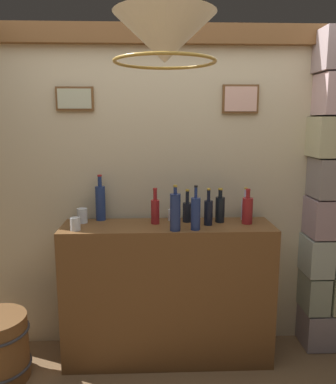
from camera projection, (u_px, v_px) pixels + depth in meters
The scene contains 16 objects.
panelled_rear_partition at pixel (166, 181), 3.01m from camera, with size 3.05×0.15×2.46m.
stone_pillar at pixel (331, 196), 2.93m from camera, with size 0.37×0.33×2.40m.
bar_shelf_unit at pixel (168, 292), 2.88m from camera, with size 1.52×0.41×1.04m, color brown.
liquor_bottle_scotch at pixel (247, 210), 2.80m from camera, with size 0.08×0.08×0.26m.
liquor_bottle_vodka at pixel (220, 209), 2.84m from camera, with size 0.07×0.07×0.25m.
liquor_bottle_bourbon at pixel (100, 202), 2.90m from camera, with size 0.07×0.07×0.34m.
liquor_bottle_mezcal at pixel (175, 212), 2.62m from camera, with size 0.07×0.07×0.31m.
liquor_bottle_port at pixel (187, 211), 2.85m from camera, with size 0.07×0.07×0.24m.
liquor_bottle_sherry at pixel (208, 212), 2.77m from camera, with size 0.06×0.06×0.27m.
liquor_bottle_vermouth at pixel (155, 210), 2.80m from camera, with size 0.06×0.06×0.26m.
liquor_bottle_tequila at pixel (245, 209), 2.92m from camera, with size 0.06×0.06×0.25m.
liquor_bottle_whiskey at pixel (196, 213), 2.64m from camera, with size 0.07×0.07×0.31m.
glass_tumbler_rocks at pixel (75, 224), 2.64m from camera, with size 0.07×0.07×0.09m.
glass_tumbler_highball at pixel (173, 215), 2.91m from camera, with size 0.08×0.08×0.08m.
glass_tumbler_shot at pixel (82, 216), 2.83m from camera, with size 0.08×0.08×0.11m.
pendant_lamp at pixel (165, 40), 1.79m from camera, with size 0.49×0.49×0.63m.
Camera 1 is at (-0.10, -1.87, 1.78)m, focal length 36.23 mm.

